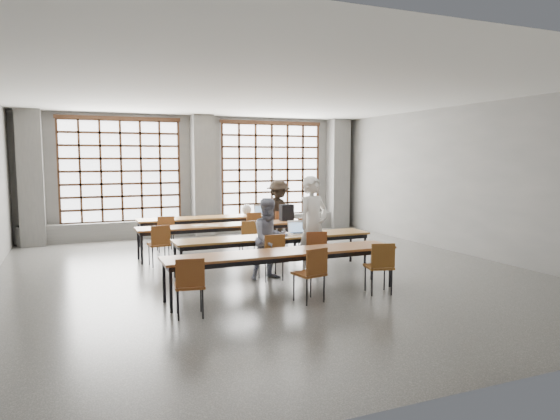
# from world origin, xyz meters

# --- Properties ---
(floor) EXTENTS (11.00, 11.00, 0.00)m
(floor) POSITION_xyz_m (0.00, 0.00, 0.00)
(floor) COLOR #474745
(floor) RESTS_ON ground
(ceiling) EXTENTS (11.00, 11.00, 0.00)m
(ceiling) POSITION_xyz_m (0.00, 0.00, 3.50)
(ceiling) COLOR silver
(ceiling) RESTS_ON floor
(wall_back) EXTENTS (10.00, 0.00, 10.00)m
(wall_back) POSITION_xyz_m (0.00, 5.50, 1.75)
(wall_back) COLOR #60605D
(wall_back) RESTS_ON floor
(wall_front) EXTENTS (10.00, 0.00, 10.00)m
(wall_front) POSITION_xyz_m (0.00, -5.50, 1.75)
(wall_front) COLOR #60605D
(wall_front) RESTS_ON floor
(wall_right) EXTENTS (0.00, 11.00, 11.00)m
(wall_right) POSITION_xyz_m (5.00, 0.00, 1.75)
(wall_right) COLOR #60605D
(wall_right) RESTS_ON floor
(column_left) EXTENTS (0.60, 0.55, 3.50)m
(column_left) POSITION_xyz_m (-4.50, 5.22, 1.75)
(column_left) COLOR #575755
(column_left) RESTS_ON floor
(column_mid) EXTENTS (0.60, 0.55, 3.50)m
(column_mid) POSITION_xyz_m (0.00, 5.22, 1.75)
(column_mid) COLOR #575755
(column_mid) RESTS_ON floor
(column_right) EXTENTS (0.60, 0.55, 3.50)m
(column_right) POSITION_xyz_m (4.50, 5.22, 1.75)
(column_right) COLOR #575755
(column_right) RESTS_ON floor
(window_left) EXTENTS (3.32, 0.12, 3.00)m
(window_left) POSITION_xyz_m (-2.25, 5.42, 1.90)
(window_left) COLOR white
(window_left) RESTS_ON wall_back
(window_right) EXTENTS (3.32, 0.12, 3.00)m
(window_right) POSITION_xyz_m (2.25, 5.42, 1.90)
(window_right) COLOR white
(window_right) RESTS_ON wall_back
(sill_ledge) EXTENTS (9.80, 0.35, 0.50)m
(sill_ledge) POSITION_xyz_m (0.00, 5.30, 0.25)
(sill_ledge) COLOR #575755
(sill_ledge) RESTS_ON floor
(desk_row_a) EXTENTS (4.00, 0.70, 0.73)m
(desk_row_a) POSITION_xyz_m (-0.09, 3.60, 0.66)
(desk_row_a) COLOR brown
(desk_row_a) RESTS_ON floor
(desk_row_b) EXTENTS (4.00, 0.70, 0.73)m
(desk_row_b) POSITION_xyz_m (-0.29, 2.02, 0.66)
(desk_row_b) COLOR brown
(desk_row_b) RESTS_ON floor
(desk_row_c) EXTENTS (4.00, 0.70, 0.73)m
(desk_row_c) POSITION_xyz_m (0.14, -0.02, 0.66)
(desk_row_c) COLOR brown
(desk_row_c) RESTS_ON floor
(desk_row_d) EXTENTS (4.00, 0.70, 0.73)m
(desk_row_d) POSITION_xyz_m (-0.33, -1.59, 0.66)
(desk_row_d) COLOR brown
(desk_row_d) RESTS_ON floor
(chair_back_left) EXTENTS (0.44, 0.44, 0.88)m
(chair_back_left) POSITION_xyz_m (-1.49, 2.97, 0.54)
(chair_back_left) COLOR brown
(chair_back_left) RESTS_ON floor
(chair_back_mid) EXTENTS (0.46, 0.46, 0.88)m
(chair_back_mid) POSITION_xyz_m (0.72, 2.97, 0.54)
(chair_back_mid) COLOR maroon
(chair_back_mid) RESTS_ON floor
(chair_back_right) EXTENTS (0.43, 0.44, 0.88)m
(chair_back_right) POSITION_xyz_m (1.52, 2.97, 0.54)
(chair_back_right) COLOR brown
(chair_back_right) RESTS_ON floor
(chair_mid_left) EXTENTS (0.45, 0.46, 0.88)m
(chair_mid_left) POSITION_xyz_m (-1.89, 1.39, 0.54)
(chair_mid_left) COLOR brown
(chair_mid_left) RESTS_ON floor
(chair_mid_centre) EXTENTS (0.47, 0.48, 0.88)m
(chair_mid_centre) POSITION_xyz_m (0.10, 1.39, 0.54)
(chair_mid_centre) COLOR brown
(chair_mid_centre) RESTS_ON floor
(chair_mid_right) EXTENTS (0.50, 0.50, 0.88)m
(chair_mid_right) POSITION_xyz_m (1.49, 1.39, 0.54)
(chair_mid_right) COLOR brown
(chair_mid_right) RESTS_ON floor
(chair_front_left) EXTENTS (0.43, 0.43, 0.88)m
(chair_front_left) POSITION_xyz_m (-0.16, -0.65, 0.54)
(chair_front_left) COLOR brown
(chair_front_left) RESTS_ON floor
(chair_front_right) EXTENTS (0.50, 0.50, 0.88)m
(chair_front_right) POSITION_xyz_m (0.72, -0.65, 0.54)
(chair_front_right) COLOR maroon
(chair_front_right) RESTS_ON floor
(chair_near_left) EXTENTS (0.48, 0.48, 0.88)m
(chair_near_left) POSITION_xyz_m (-2.05, -2.22, 0.54)
(chair_near_left) COLOR brown
(chair_near_left) RESTS_ON floor
(chair_near_mid) EXTENTS (0.50, 0.50, 0.88)m
(chair_near_mid) POSITION_xyz_m (-0.12, -2.22, 0.54)
(chair_near_mid) COLOR brown
(chair_near_mid) RESTS_ON floor
(chair_near_right) EXTENTS (0.51, 0.51, 0.88)m
(chair_near_right) POSITION_xyz_m (1.15, -2.22, 0.54)
(chair_near_right) COLOR brown
(chair_near_right) RESTS_ON floor
(student_male) EXTENTS (0.81, 0.66, 1.92)m
(student_male) POSITION_xyz_m (0.74, -0.52, 0.96)
(student_male) COLOR white
(student_male) RESTS_ON floor
(student_female) EXTENTS (0.78, 0.63, 1.53)m
(student_female) POSITION_xyz_m (-0.16, -0.52, 0.76)
(student_female) COLOR #181F4A
(student_female) RESTS_ON floor
(student_back) EXTENTS (1.20, 0.86, 1.68)m
(student_back) POSITION_xyz_m (1.51, 3.10, 0.84)
(student_back) COLOR black
(student_back) RESTS_ON floor
(laptop_front) EXTENTS (0.38, 0.32, 0.26)m
(laptop_front) POSITION_xyz_m (0.69, 0.09, 0.79)
(laptop_front) COLOR #B8B9BD
(laptop_front) RESTS_ON desk_row_c
(laptop_back) EXTENTS (0.38, 0.33, 0.26)m
(laptop_back) POSITION_xyz_m (1.26, 3.71, 0.79)
(laptop_back) COLOR #B6B6BB
(laptop_back) RESTS_ON desk_row_a
(mouse) EXTENTS (0.11, 0.08, 0.04)m
(mouse) POSITION_xyz_m (1.09, -0.04, 0.75)
(mouse) COLOR white
(mouse) RESTS_ON desk_row_c
(green_box) EXTENTS (0.26, 0.18, 0.09)m
(green_box) POSITION_xyz_m (0.09, 0.06, 0.78)
(green_box) COLOR #348029
(green_box) RESTS_ON desk_row_c
(phone) EXTENTS (0.14, 0.07, 0.01)m
(phone) POSITION_xyz_m (0.32, -0.12, 0.74)
(phone) COLOR black
(phone) RESTS_ON desk_row_c
(paper_sheet_a) EXTENTS (0.35, 0.31, 0.00)m
(paper_sheet_a) POSITION_xyz_m (-0.89, 2.07, 0.73)
(paper_sheet_a) COLOR silver
(paper_sheet_a) RESTS_ON desk_row_b
(paper_sheet_b) EXTENTS (0.36, 0.33, 0.00)m
(paper_sheet_b) POSITION_xyz_m (-0.59, 1.97, 0.73)
(paper_sheet_b) COLOR silver
(paper_sheet_b) RESTS_ON desk_row_b
(backpack) EXTENTS (0.32, 0.20, 0.40)m
(backpack) POSITION_xyz_m (1.31, 2.07, 0.93)
(backpack) COLOR black
(backpack) RESTS_ON desk_row_b
(plastic_bag) EXTENTS (0.29, 0.24, 0.29)m
(plastic_bag) POSITION_xyz_m (0.81, 3.65, 0.87)
(plastic_bag) COLOR silver
(plastic_bag) RESTS_ON desk_row_a
(red_pouch) EXTENTS (0.22, 0.15, 0.06)m
(red_pouch) POSITION_xyz_m (-2.03, -2.14, 0.50)
(red_pouch) COLOR #AC1529
(red_pouch) RESTS_ON chair_near_left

